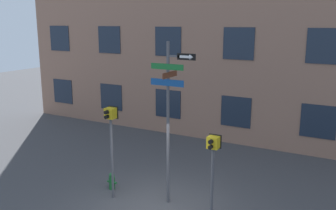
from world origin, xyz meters
TOP-DOWN VIEW (x-y plane):
  - street_sign_pole at (0.09, 0.74)m, footprint 1.39×0.84m
  - pedestrian_signal_left at (-1.62, 0.18)m, footprint 0.36×0.40m
  - pedestrian_signal_right at (1.49, 0.68)m, footprint 0.37×0.40m
  - fire_hydrant at (-2.03, 0.66)m, footprint 0.36×0.20m

SIDE VIEW (x-z plane):
  - fire_hydrant at x=-2.03m, z-range -0.01..0.56m
  - pedestrian_signal_right at x=1.49m, z-range 0.66..3.02m
  - pedestrian_signal_left at x=-1.62m, z-range 0.76..3.68m
  - street_sign_pole at x=0.09m, z-range 0.48..5.35m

